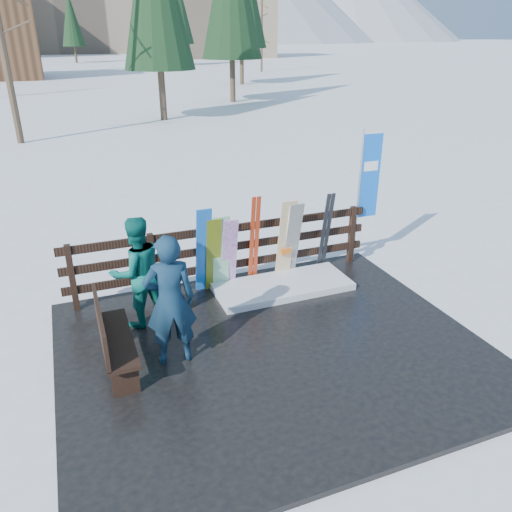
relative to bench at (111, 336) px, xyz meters
name	(u,v)px	position (x,y,z in m)	size (l,w,h in m)	color
ground	(273,352)	(2.21, -0.33, -0.60)	(700.00, 700.00, 0.00)	white
deck	(273,349)	(2.21, -0.33, -0.56)	(6.00, 5.00, 0.08)	black
fence	(225,250)	(2.21, 1.87, 0.14)	(5.60, 0.10, 1.15)	black
snow_patch	(283,286)	(3.08, 1.27, -0.46)	(2.41, 1.00, 0.12)	white
bench	(111,336)	(0.00, 0.00, 0.00)	(0.41, 1.50, 0.97)	black
snowboard_0	(204,251)	(1.75, 1.65, 0.28)	(0.26, 0.03, 1.62)	blue
snowboard_1	(221,253)	(2.06, 1.65, 0.19)	(0.29, 0.03, 1.42)	white
snowboard_2	(213,255)	(1.92, 1.65, 0.18)	(0.26, 0.03, 1.40)	#B3D013
snowboard_3	(229,254)	(2.22, 1.65, 0.15)	(0.26, 0.03, 1.36)	white
snowboard_4	(292,241)	(3.42, 1.65, 0.23)	(0.27, 0.03, 1.51)	black
snowboard_5	(286,240)	(3.29, 1.65, 0.26)	(0.30, 0.03, 1.56)	white
ski_pair_a	(254,240)	(2.71, 1.72, 0.32)	(0.16, 0.25, 1.66)	#B33216
ski_pair_b	(326,232)	(4.14, 1.72, 0.27)	(0.17, 0.28, 1.57)	black
rental_flag	(367,181)	(5.09, 1.92, 1.09)	(0.45, 0.04, 2.60)	silver
person_front	(170,301)	(0.80, -0.10, 0.42)	(0.68, 0.45, 1.87)	#133A4E
person_back	(137,272)	(0.55, 1.06, 0.36)	(0.85, 0.67, 1.76)	#0B5D55
resort_buildings	(56,4)	(3.24, 115.08, 9.21)	(73.00, 87.60, 22.60)	tan
trees	(121,20)	(7.18, 49.70, 4.93)	(41.90, 68.91, 12.42)	#382B1E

